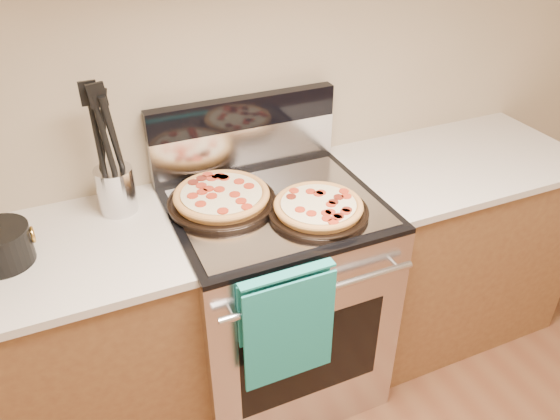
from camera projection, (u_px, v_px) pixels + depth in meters
name	position (u px, v px, depth m)	size (l,w,h in m)	color
wall_back	(237.00, 61.00, 2.03)	(4.00, 4.00, 0.00)	tan
range_body	(276.00, 300.00, 2.25)	(0.76, 0.68, 0.90)	#B7B7BC
oven_window	(312.00, 357.00, 2.00)	(0.56, 0.01, 0.40)	black
cooktop	(275.00, 206.00, 2.00)	(0.76, 0.68, 0.02)	black
backsplash_lower	(244.00, 147.00, 2.19)	(0.76, 0.06, 0.18)	silver
backsplash_upper	(243.00, 112.00, 2.11)	(0.76, 0.06, 0.12)	black
oven_handle	(321.00, 291.00, 1.77)	(0.03, 0.03, 0.70)	silver
dish_towel	(287.00, 324.00, 1.79)	(0.32, 0.05, 0.42)	teal
foil_sheet	(278.00, 207.00, 1.97)	(0.70, 0.55, 0.01)	gray
cabinet_left	(51.00, 363.00, 1.98)	(1.00, 0.62, 0.88)	brown
countertop_left	(18.00, 265.00, 1.74)	(1.02, 0.64, 0.03)	#BAB2A7
cabinet_right	(444.00, 247.00, 2.58)	(1.00, 0.62, 0.88)	brown
countertop_right	(461.00, 161.00, 2.33)	(1.02, 0.64, 0.03)	#BAB2A7
pepperoni_pizza_back	(222.00, 198.00, 1.97)	(0.39, 0.39, 0.05)	#B06F36
pepperoni_pizza_front	(318.00, 208.00, 1.92)	(0.35, 0.35, 0.05)	#B06F36
utensil_crock	(116.00, 190.00, 1.94)	(0.13, 0.13, 0.17)	silver
saucepan	(1.00, 248.00, 1.70)	(0.19, 0.19, 0.11)	black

